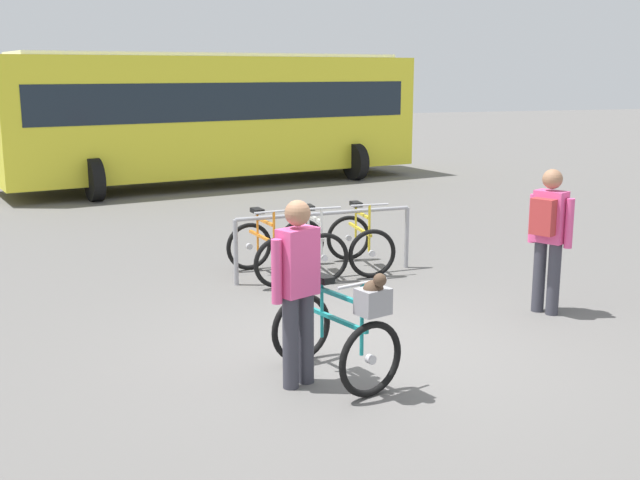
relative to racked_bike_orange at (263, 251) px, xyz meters
The scene contains 9 objects.
ground_plane 2.98m from the racked_bike_orange, 84.21° to the right, with size 80.00×80.00×0.00m, color #605E5B.
bike_rack_rail 0.87m from the racked_bike_orange, ahead, with size 2.50×0.25×0.88m.
racked_bike_orange is the anchor object (origin of this frame).
racked_bike_white 0.70m from the racked_bike_orange, ahead, with size 0.67×1.09×0.97m.
racked_bike_yellow 1.40m from the racked_bike_orange, ahead, with size 0.69×1.12×0.97m.
featured_bicycle 3.66m from the racked_bike_orange, 92.33° to the right, with size 0.97×1.26×1.09m.
person_with_featured_bike 3.68m from the racked_bike_orange, 98.47° to the right, with size 0.48×0.33×1.64m.
pedestrian_with_backpack 3.67m from the racked_bike_orange, 42.11° to the right, with size 0.43×0.48×1.64m.
bus_distant 9.27m from the racked_bike_orange, 84.00° to the left, with size 10.31×4.84×3.08m.
Camera 1 is at (-2.58, -6.91, 2.70)m, focal length 44.25 mm.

